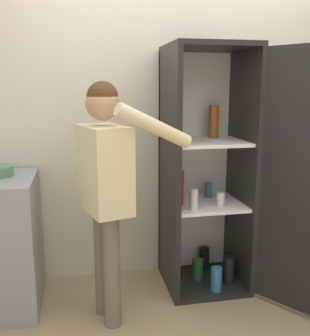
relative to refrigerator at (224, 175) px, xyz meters
name	(u,v)px	position (x,y,z in m)	size (l,w,h in m)	color
ground_plane	(210,333)	(-0.28, -0.56, -0.88)	(12.00, 12.00, 0.00)	tan
wall_back	(174,118)	(-0.28, 0.42, 0.39)	(7.00, 0.06, 2.55)	beige
refrigerator	(224,175)	(0.00, 0.00, 0.00)	(0.97, 1.08, 1.81)	black
person	(106,175)	(-0.88, -0.27, 0.10)	(0.70, 0.54, 1.55)	#726656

